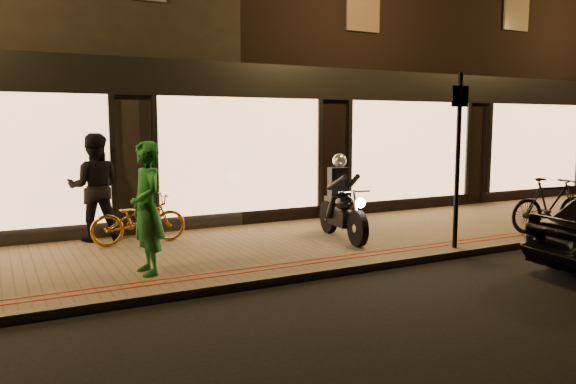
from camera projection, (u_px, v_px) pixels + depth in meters
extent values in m
plane|color=black|center=(348.00, 275.00, 8.44)|extent=(90.00, 90.00, 0.00)
cube|color=brown|center=(286.00, 246.00, 10.19)|extent=(50.00, 4.00, 0.12)
cube|color=#59544C|center=(346.00, 270.00, 8.48)|extent=(50.00, 0.14, 0.12)
cube|color=#97260D|center=(332.00, 260.00, 8.82)|extent=(50.00, 0.06, 0.01)
cube|color=#97260D|center=(325.00, 258.00, 9.00)|extent=(50.00, 0.06, 0.01)
cube|color=black|center=(348.00, 64.00, 18.61)|extent=(12.00, 10.00, 8.50)
cube|color=black|center=(242.00, 80.00, 11.52)|extent=(48.00, 0.12, 0.70)
cube|color=#FFBD7F|center=(1.00, 162.00, 9.61)|extent=(3.60, 0.06, 2.38)
cube|color=#FFBD7F|center=(243.00, 155.00, 11.70)|extent=(3.60, 0.06, 2.38)
cube|color=#FFBD7F|center=(411.00, 150.00, 13.80)|extent=(3.60, 0.06, 2.38)
cube|color=#FFBD7F|center=(535.00, 147.00, 15.89)|extent=(3.60, 0.06, 2.38)
cube|color=#3F331E|center=(363.00, 2.00, 12.70)|extent=(0.90, 0.06, 1.30)
cube|color=#3F331E|center=(517.00, 6.00, 14.98)|extent=(0.90, 0.06, 1.30)
cylinder|color=black|center=(358.00, 228.00, 9.82)|extent=(0.22, 0.65, 0.64)
cylinder|color=black|center=(329.00, 217.00, 11.04)|extent=(0.22, 0.65, 0.64)
cylinder|color=silver|center=(358.00, 228.00, 9.82)|extent=(0.16, 0.16, 0.14)
cylinder|color=silver|center=(329.00, 217.00, 11.04)|extent=(0.16, 0.16, 0.14)
cube|color=black|center=(341.00, 218.00, 10.47)|extent=(0.37, 0.73, 0.30)
ellipsoid|color=black|center=(344.00, 203.00, 10.31)|extent=(0.40, 0.55, 0.29)
cube|color=black|center=(335.00, 200.00, 10.71)|extent=(0.30, 0.58, 0.09)
cylinder|color=silver|center=(354.00, 192.00, 9.89)|extent=(0.60, 0.13, 0.03)
cylinder|color=silver|center=(357.00, 211.00, 9.83)|extent=(0.10, 0.33, 0.71)
sphere|color=white|center=(360.00, 203.00, 9.68)|extent=(0.19, 0.19, 0.17)
cylinder|color=silver|center=(337.00, 220.00, 10.95)|extent=(0.16, 0.55, 0.07)
cube|color=black|center=(338.00, 182.00, 10.55)|extent=(0.37, 0.27, 0.55)
sphere|color=silver|center=(339.00, 160.00, 10.44)|extent=(0.30, 0.30, 0.26)
cylinder|color=black|center=(337.00, 182.00, 10.20)|extent=(0.10, 0.60, 0.34)
cylinder|color=black|center=(353.00, 182.00, 10.30)|extent=(0.26, 0.60, 0.34)
cylinder|color=black|center=(332.00, 206.00, 10.52)|extent=(0.16, 0.28, 0.46)
cylinder|color=black|center=(345.00, 206.00, 10.61)|extent=(0.23, 0.29, 0.46)
cylinder|color=black|center=(458.00, 161.00, 9.58)|extent=(0.08, 0.08, 3.00)
cube|color=black|center=(460.00, 96.00, 9.45)|extent=(0.35, 0.04, 0.35)
imported|color=#BF7E21|center=(139.00, 219.00, 10.01)|extent=(1.70, 0.62, 0.89)
imported|color=black|center=(551.00, 205.00, 11.06)|extent=(1.89, 0.85, 1.10)
imported|color=#1D6F2B|center=(147.00, 208.00, 7.95)|extent=(0.51, 0.73, 1.90)
imported|color=black|center=(94.00, 187.00, 10.24)|extent=(1.10, 0.94, 1.97)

